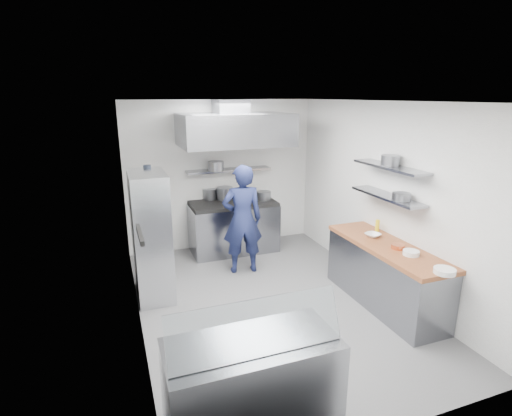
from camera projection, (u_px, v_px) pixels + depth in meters
name	position (u px, v px, depth m)	size (l,w,h in m)	color
floor	(270.00, 302.00, 5.76)	(5.00, 5.00, 0.00)	#4F4F51
ceiling	(273.00, 101.00, 4.99)	(5.00, 5.00, 0.00)	silver
wall_back	(222.00, 175.00, 7.63)	(3.60, 0.02, 2.80)	white
wall_front	(393.00, 291.00, 3.12)	(3.60, 0.02, 2.80)	white
wall_left	(133.00, 223.00, 4.77)	(5.00, 0.02, 2.80)	white
wall_right	(382.00, 197.00, 5.98)	(5.00, 0.02, 2.80)	white
gas_range	(234.00, 228.00, 7.56)	(1.60, 0.80, 0.90)	gray
cooktop	(233.00, 203.00, 7.43)	(1.57, 0.78, 0.06)	black
stock_pot_left	(210.00, 194.00, 7.59)	(0.26, 0.26, 0.20)	slate
stock_pot_mid	(225.00, 193.00, 7.55)	(0.31, 0.31, 0.24)	slate
stock_pot_right	(264.00, 196.00, 7.56)	(0.27, 0.27, 0.16)	slate
over_range_shelf	(229.00, 170.00, 7.49)	(1.60, 0.30, 0.04)	gray
shelf_pot_a	(216.00, 166.00, 7.25)	(0.28, 0.28, 0.18)	slate
extractor_hood	(235.00, 130.00, 6.90)	(1.90, 1.15, 0.55)	gray
hood_duct	(231.00, 107.00, 7.00)	(0.55, 0.55, 0.24)	slate
red_firebox	(155.00, 179.00, 7.15)	(0.22, 0.10, 0.26)	#B3240E
chef	(242.00, 219.00, 6.54)	(0.66, 0.44, 1.82)	#171E45
wire_rack	(151.00, 236.00, 5.73)	(0.50, 0.90, 1.85)	silver
rack_bin_a	(150.00, 240.00, 5.92)	(0.16, 0.20, 0.18)	white
rack_bin_b	(145.00, 201.00, 6.16)	(0.13, 0.16, 0.15)	yellow
rack_jar	(147.00, 171.00, 5.85)	(0.11, 0.11, 0.18)	black
knife_strip	(140.00, 235.00, 3.93)	(0.04, 0.55, 0.05)	black
prep_counter_base	(384.00, 277.00, 5.59)	(0.62, 2.00, 0.84)	gray
prep_counter_top	(387.00, 247.00, 5.47)	(0.65, 2.04, 0.06)	brown
plate_stack_a	(445.00, 271.00, 4.57)	(0.24, 0.24, 0.06)	white
plate_stack_b	(411.00, 253.00, 5.10)	(0.20, 0.20, 0.06)	white
copper_pan	(398.00, 247.00, 5.32)	(0.17, 0.17, 0.06)	#D76C3C
squeeze_bottle	(377.00, 226.00, 5.98)	(0.06, 0.06, 0.18)	yellow
mixing_bowl	(373.00, 235.00, 5.76)	(0.21, 0.21, 0.05)	white
wall_shelf_lower	(387.00, 196.00, 5.62)	(0.30, 1.30, 0.04)	gray
wall_shelf_upper	(390.00, 167.00, 5.51)	(0.30, 1.30, 0.04)	gray
shelf_pot_c	(401.00, 197.00, 5.32)	(0.24, 0.24, 0.10)	slate
shelf_pot_d	(390.00, 160.00, 5.49)	(0.25, 0.25, 0.14)	slate
display_case	(252.00, 385.00, 3.50)	(1.50, 0.70, 0.85)	gray
display_glass	(257.00, 327.00, 3.22)	(1.47, 0.02, 0.45)	silver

